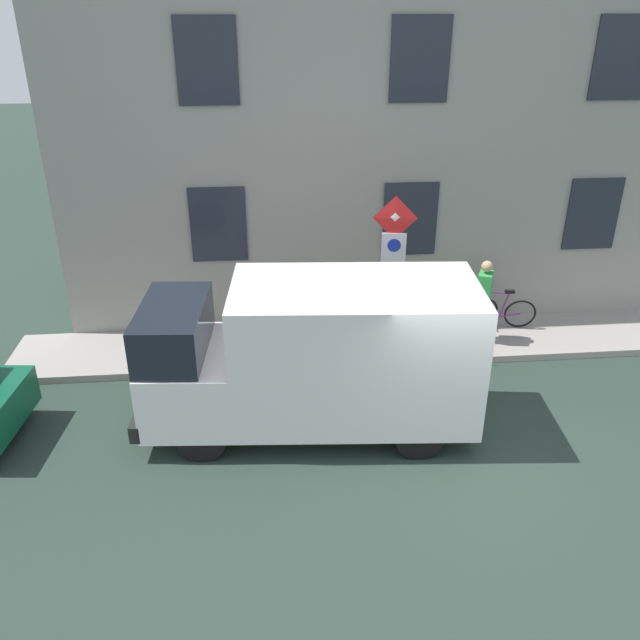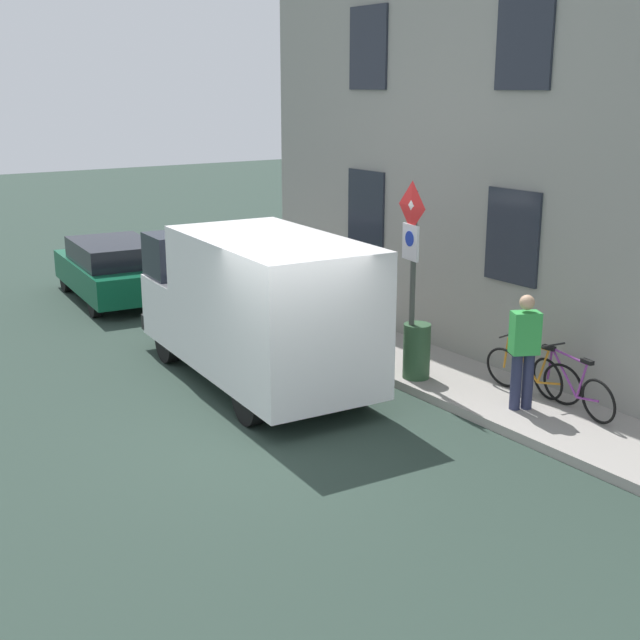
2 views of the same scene
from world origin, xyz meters
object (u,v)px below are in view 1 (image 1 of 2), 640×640
object	(u,v)px
delivery_van	(316,354)
litter_bin	(390,332)
bicycle_purple	(495,311)
sign_post_stacked	(393,256)
bicycle_orange	(460,313)
pedestrian	(483,298)

from	to	relation	value
delivery_van	litter_bin	xyz separation A→B (m)	(2.06, -1.61, -0.74)
bicycle_purple	sign_post_stacked	bearing A→B (deg)	31.02
bicycle_purple	litter_bin	bearing A→B (deg)	28.52
sign_post_stacked	delivery_van	world-z (taller)	sign_post_stacked
bicycle_orange	pedestrian	bearing A→B (deg)	109.90
bicycle_purple	bicycle_orange	bearing A→B (deg)	8.42
bicycle_orange	litter_bin	size ratio (longest dim) A/B	1.90
delivery_van	pedestrian	xyz separation A→B (m)	(2.41, -3.53, -0.26)
bicycle_purple	delivery_van	bearing A→B (deg)	44.57
bicycle_orange	pedestrian	xyz separation A→B (m)	(-0.53, -0.27, 0.56)
pedestrian	litter_bin	xyz separation A→B (m)	(-0.36, 1.93, -0.48)
delivery_van	bicycle_purple	distance (m)	5.04
bicycle_orange	pedestrian	distance (m)	0.82
sign_post_stacked	pedestrian	size ratio (longest dim) A/B	1.78
bicycle_orange	litter_bin	xyz separation A→B (m)	(-0.88, 1.65, 0.08)
bicycle_orange	pedestrian	world-z (taller)	pedestrian
delivery_van	litter_bin	distance (m)	2.71
pedestrian	bicycle_orange	bearing A→B (deg)	143.73
sign_post_stacked	pedestrian	bearing A→B (deg)	-75.89
pedestrian	litter_bin	world-z (taller)	pedestrian
bicycle_orange	pedestrian	size ratio (longest dim) A/B	1.00
bicycle_orange	litter_bin	distance (m)	1.88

